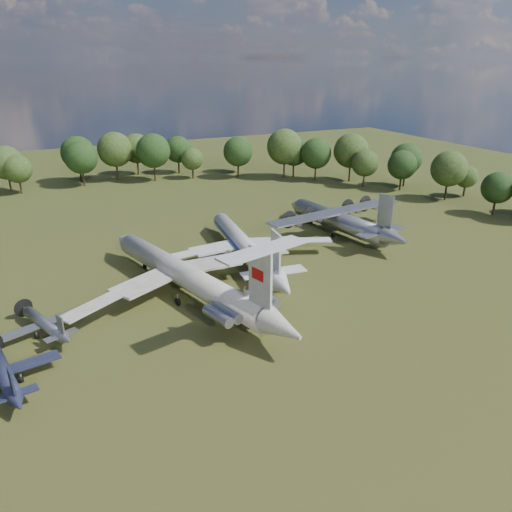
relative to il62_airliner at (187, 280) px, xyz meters
name	(u,v)px	position (x,y,z in m)	size (l,w,h in m)	color
ground	(181,296)	(-0.90, 0.30, -2.49)	(300.00, 300.00, 0.00)	#284216
il62_airliner	(187,280)	(0.00, 0.00, 0.00)	(39.11, 50.85, 4.99)	silver
tu104_jet	(245,249)	(13.63, 8.97, -0.29)	(33.00, 44.00, 4.40)	silver
an12_transport	(339,223)	(37.04, 13.93, -0.11)	(32.43, 36.24, 4.77)	#929499
small_prop_west	(4,376)	(-25.38, -13.06, -1.26)	(12.32, 16.80, 2.46)	black
small_prop_northwest	(45,326)	(-20.46, -3.00, -1.39)	(11.02, 15.03, 2.20)	#ACAEB4
person_on_il62	(245,292)	(3.55, -13.50, 3.27)	(0.57, 0.37, 1.55)	olive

